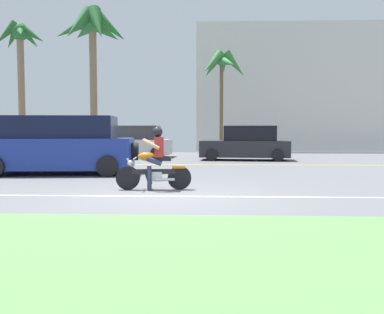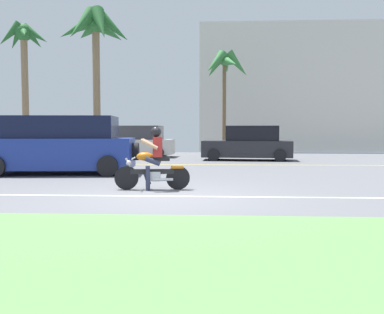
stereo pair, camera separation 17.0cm
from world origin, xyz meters
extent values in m
cube|color=slate|center=(0.00, 3.00, -0.02)|extent=(56.00, 30.00, 0.04)
cube|color=#5B8C4C|center=(0.00, -4.10, 0.03)|extent=(56.00, 3.80, 0.06)
cube|color=silver|center=(0.00, 0.03, 0.00)|extent=(50.40, 0.12, 0.01)
cube|color=yellow|center=(0.00, 8.28, 0.00)|extent=(50.40, 0.12, 0.01)
cylinder|color=black|center=(-0.99, 0.99, 0.28)|extent=(0.56, 0.13, 0.56)
cylinder|color=black|center=(0.22, 1.08, 0.28)|extent=(0.56, 0.13, 0.56)
cylinder|color=#B7BAC1|center=(-0.90, 1.00, 0.51)|extent=(0.25, 0.07, 0.49)
cube|color=black|center=(-0.39, 1.03, 0.43)|extent=(1.02, 0.17, 0.11)
cube|color=#B7BAC1|center=(-0.34, 1.04, 0.32)|extent=(0.31, 0.21, 0.22)
ellipsoid|color=#B76614|center=(-0.55, 1.02, 0.78)|extent=(0.41, 0.22, 0.21)
cube|color=black|center=(-0.20, 1.05, 0.73)|extent=(0.46, 0.24, 0.09)
cube|color=#B76614|center=(0.20, 1.08, 0.53)|extent=(0.31, 0.17, 0.06)
cylinder|color=#B7BAC1|center=(-0.82, 1.00, 0.74)|extent=(0.08, 0.58, 0.03)
sphere|color=#B7BAC1|center=(-0.93, 0.99, 0.63)|extent=(0.13, 0.13, 0.13)
cylinder|color=#B7BAC1|center=(-0.12, 0.94, 0.25)|extent=(0.47, 0.10, 0.07)
cube|color=maroon|center=(-0.26, 1.04, 1.01)|extent=(0.23, 0.31, 0.47)
sphere|color=black|center=(-0.29, 1.04, 1.36)|extent=(0.24, 0.24, 0.24)
cylinder|color=#2D334C|center=(-0.37, 1.13, 0.68)|extent=(0.38, 0.15, 0.24)
cylinder|color=#2D334C|center=(-0.36, 0.94, 0.68)|extent=(0.38, 0.15, 0.24)
cylinder|color=#2D334C|center=(-0.47, 0.90, 0.28)|extent=(0.11, 0.11, 0.57)
cylinder|color=#2D334C|center=(-0.52, 1.14, 0.25)|extent=(0.20, 0.12, 0.32)
cylinder|color=tan|center=(-0.46, 1.22, 1.08)|extent=(0.43, 0.12, 0.26)
cylinder|color=tan|center=(-0.43, 0.84, 1.08)|extent=(0.43, 0.12, 0.26)
cube|color=navy|center=(-3.90, 4.57, 0.66)|extent=(4.82, 2.48, 0.97)
cube|color=black|center=(-3.81, 4.58, 1.50)|extent=(3.50, 2.07, 0.70)
cylinder|color=black|center=(-2.34, 5.74, 0.32)|extent=(0.66, 0.28, 0.64)
cylinder|color=black|center=(-5.67, 5.42, 0.32)|extent=(0.66, 0.28, 0.64)
cylinder|color=black|center=(-2.14, 3.71, 0.32)|extent=(0.66, 0.28, 0.64)
cylinder|color=black|center=(-1.49, 4.80, 0.71)|extent=(0.25, 0.59, 0.58)
cube|color=silver|center=(-8.09, 11.33, 0.55)|extent=(3.83, 1.78, 0.79)
cube|color=#414147|center=(-7.86, 11.33, 1.31)|extent=(2.22, 1.53, 0.73)
cylinder|color=black|center=(-6.71, 12.20, 0.28)|extent=(0.56, 0.18, 0.56)
cylinder|color=black|center=(-9.45, 12.22, 0.28)|extent=(0.56, 0.18, 0.56)
cylinder|color=black|center=(-6.72, 10.44, 0.28)|extent=(0.56, 0.18, 0.56)
cube|color=beige|center=(-3.12, 13.16, 0.54)|extent=(4.09, 2.04, 0.77)
cube|color=#3B3A3D|center=(-2.88, 13.14, 1.28)|extent=(2.40, 1.69, 0.71)
cylinder|color=black|center=(-1.64, 13.98, 0.28)|extent=(0.57, 0.21, 0.56)
cylinder|color=black|center=(-4.50, 14.14, 0.28)|extent=(0.57, 0.21, 0.56)
cylinder|color=black|center=(-1.74, 12.17, 0.28)|extent=(0.57, 0.21, 0.56)
cylinder|color=black|center=(-4.61, 12.34, 0.28)|extent=(0.57, 0.21, 0.56)
cube|color=#232328|center=(2.57, 11.06, 0.53)|extent=(4.25, 1.92, 0.76)
cube|color=black|center=(2.82, 11.04, 1.26)|extent=(2.50, 1.56, 0.70)
cylinder|color=black|center=(4.12, 11.74, 0.28)|extent=(0.57, 0.22, 0.56)
cylinder|color=black|center=(1.15, 11.97, 0.28)|extent=(0.57, 0.22, 0.56)
cylinder|color=black|center=(3.99, 10.14, 0.28)|extent=(0.57, 0.22, 0.56)
cylinder|color=black|center=(1.02, 10.38, 0.28)|extent=(0.57, 0.22, 0.56)
cylinder|color=#846B4C|center=(-5.70, 15.14, 3.72)|extent=(0.42, 0.42, 7.45)
sphere|color=#28662D|center=(-5.70, 15.14, 7.45)|extent=(1.08, 1.08, 1.08)
cone|color=#28662D|center=(-4.69, 15.05, 7.19)|extent=(2.31, 1.02, 2.09)
cone|color=#28662D|center=(-5.18, 16.01, 7.19)|extent=(1.93, 2.48, 1.39)
cone|color=#28662D|center=(-6.37, 15.91, 7.19)|extent=(2.18, 2.32, 1.22)
cone|color=#28662D|center=(-6.72, 15.08, 7.19)|extent=(2.44, 0.97, 1.74)
cone|color=#28662D|center=(-6.24, 14.28, 7.19)|extent=(1.84, 2.26, 2.20)
cone|color=#28662D|center=(-5.18, 14.26, 7.19)|extent=(1.77, 2.21, 2.25)
cylinder|color=#846B4C|center=(-9.62, 14.53, 3.44)|extent=(0.37, 0.37, 6.87)
sphere|color=#235B28|center=(-9.62, 14.53, 6.87)|extent=(0.96, 0.96, 0.96)
cone|color=#235B28|center=(-8.90, 14.45, 6.69)|extent=(1.72, 0.77, 1.32)
cone|color=#235B28|center=(-9.39, 15.22, 6.69)|extent=(1.06, 1.77, 1.32)
cone|color=#235B28|center=(-10.21, 14.94, 6.69)|extent=(1.58, 1.33, 1.56)
cone|color=#235B28|center=(-10.27, 14.22, 6.69)|extent=(1.59, 1.17, 1.58)
cone|color=#235B28|center=(-9.30, 13.88, 6.69)|extent=(1.27, 1.78, 1.05)
cylinder|color=brown|center=(1.61, 15.68, 2.69)|extent=(0.21, 0.21, 5.38)
sphere|color=#337538|center=(1.61, 15.68, 5.38)|extent=(0.55, 0.55, 0.55)
cone|color=#337538|center=(2.36, 15.76, 5.19)|extent=(1.59, 0.76, 1.66)
cone|color=#337538|center=(1.71, 16.42, 5.19)|extent=(0.83, 1.84, 1.06)
cone|color=#337538|center=(1.10, 16.23, 5.19)|extent=(1.54, 1.60, 1.60)
cone|color=#337538|center=(1.09, 15.13, 5.19)|extent=(1.58, 1.62, 1.54)
cone|color=#337538|center=(1.91, 14.99, 5.19)|extent=(1.26, 1.87, 1.06)
cube|color=beige|center=(7.02, 21.00, 4.23)|extent=(13.91, 4.00, 8.46)
camera|label=1|loc=(0.92, -8.72, 1.39)|focal=39.23mm
camera|label=2|loc=(1.09, -8.71, 1.39)|focal=39.23mm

